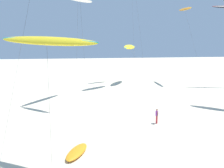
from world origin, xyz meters
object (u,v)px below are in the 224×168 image
flying_kite_7 (185,9)px  person_foreground_walker (157,115)px  flying_kite_8 (47,41)px  grounded_kite_1 (77,152)px  flying_kite_9 (130,47)px

flying_kite_7 → person_foreground_walker: 34.46m
flying_kite_8 → grounded_kite_1: 8.59m
flying_kite_8 → grounded_kite_1: bearing=-7.3°
flying_kite_8 → flying_kite_7: bearing=49.7°
grounded_kite_1 → flying_kite_7: bearing=52.0°
flying_kite_9 → grounded_kite_1: (-13.50, -33.92, -7.63)m
flying_kite_9 → person_foreground_walker: 29.34m
grounded_kite_1 → flying_kite_9: bearing=68.3°
flying_kite_8 → person_foreground_walker: flying_kite_8 is taller
flying_kite_8 → person_foreground_walker: size_ratio=5.78×
flying_kite_9 → grounded_kite_1: flying_kite_9 is taller
grounded_kite_1 → flying_kite_8: bearing=172.7°
flying_kite_7 → grounded_kite_1: 43.75m
flying_kite_7 → flying_kite_9: flying_kite_7 is taller
flying_kite_9 → person_foreground_walker: bearing=-99.5°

